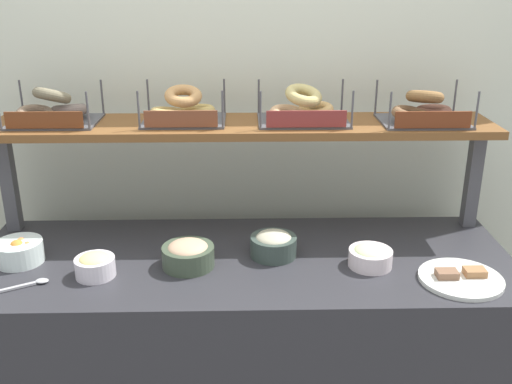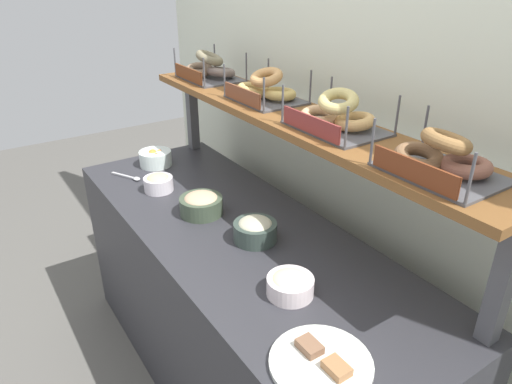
{
  "view_description": "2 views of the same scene",
  "coord_description": "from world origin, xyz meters",
  "px_view_note": "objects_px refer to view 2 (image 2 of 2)",
  "views": [
    {
      "loc": [
        -0.0,
        -1.89,
        1.83
      ],
      "look_at": [
        0.04,
        0.07,
        1.08
      ],
      "focal_mm": 41.33,
      "sensor_mm": 36.0,
      "label": 1
    },
    {
      "loc": [
        1.38,
        -0.83,
        1.81
      ],
      "look_at": [
        0.05,
        0.06,
        1.02
      ],
      "focal_mm": 32.78,
      "sensor_mm": 36.0,
      "label": 2
    }
  ],
  "objects_px": {
    "bowl_scallion_spread": "(290,284)",
    "serving_spoon_near_plate": "(130,177)",
    "bowl_hummus": "(201,204)",
    "bowl_tuna_salad": "(255,229)",
    "bowl_fruit_salad": "(155,158)",
    "bagel_basket_plain": "(336,117)",
    "bagel_basket_sesame": "(265,90)",
    "serving_plate_white": "(321,362)",
    "bowl_egg_salad": "(158,182)",
    "bagel_basket_poppy": "(209,69)",
    "bagel_basket_cinnamon_raisin": "(441,159)"
  },
  "relations": [
    {
      "from": "bowl_scallion_spread",
      "to": "bagel_basket_poppy",
      "type": "xyz_separation_m",
      "value": [
        -1.15,
        0.35,
        0.44
      ]
    },
    {
      "from": "bowl_egg_salad",
      "to": "bagel_basket_poppy",
      "type": "distance_m",
      "value": 0.63
    },
    {
      "from": "bowl_hummus",
      "to": "bowl_tuna_salad",
      "type": "relative_size",
      "value": 1.09
    },
    {
      "from": "bowl_egg_salad",
      "to": "bowl_tuna_salad",
      "type": "distance_m",
      "value": 0.62
    },
    {
      "from": "bowl_fruit_salad",
      "to": "bagel_basket_plain",
      "type": "height_order",
      "value": "bagel_basket_plain"
    },
    {
      "from": "bowl_hummus",
      "to": "bowl_egg_salad",
      "type": "height_order",
      "value": "bowl_hummus"
    },
    {
      "from": "bowl_fruit_salad",
      "to": "bowl_tuna_salad",
      "type": "height_order",
      "value": "bowl_tuna_salad"
    },
    {
      "from": "bowl_hummus",
      "to": "serving_plate_white",
      "type": "relative_size",
      "value": 0.66
    },
    {
      "from": "bowl_scallion_spread",
      "to": "serving_plate_white",
      "type": "xyz_separation_m",
      "value": [
        0.28,
        -0.11,
        -0.03
      ]
    },
    {
      "from": "bowl_hummus",
      "to": "bagel_basket_poppy",
      "type": "height_order",
      "value": "bagel_basket_poppy"
    },
    {
      "from": "bowl_tuna_salad",
      "to": "bagel_basket_sesame",
      "type": "bearing_deg",
      "value": 140.6
    },
    {
      "from": "bowl_egg_salad",
      "to": "serving_plate_white",
      "type": "bearing_deg",
      "value": -2.96
    },
    {
      "from": "serving_spoon_near_plate",
      "to": "bagel_basket_sesame",
      "type": "height_order",
      "value": "bagel_basket_sesame"
    },
    {
      "from": "bagel_basket_sesame",
      "to": "bowl_hummus",
      "type": "bearing_deg",
      "value": -85.11
    },
    {
      "from": "serving_spoon_near_plate",
      "to": "bagel_basket_sesame",
      "type": "bearing_deg",
      "value": 44.38
    },
    {
      "from": "serving_plate_white",
      "to": "serving_spoon_near_plate",
      "type": "distance_m",
      "value": 1.42
    },
    {
      "from": "bowl_scallion_spread",
      "to": "serving_spoon_near_plate",
      "type": "xyz_separation_m",
      "value": [
        -1.14,
        -0.11,
        -0.03
      ]
    },
    {
      "from": "serving_spoon_near_plate",
      "to": "bagel_basket_plain",
      "type": "relative_size",
      "value": 0.49
    },
    {
      "from": "bowl_egg_salad",
      "to": "serving_spoon_near_plate",
      "type": "height_order",
      "value": "bowl_egg_salad"
    },
    {
      "from": "bowl_scallion_spread",
      "to": "bagel_basket_cinnamon_raisin",
      "type": "distance_m",
      "value": 0.59
    },
    {
      "from": "bowl_hummus",
      "to": "bagel_basket_sesame",
      "type": "xyz_separation_m",
      "value": [
        -0.03,
        0.34,
        0.43
      ]
    },
    {
      "from": "bowl_egg_salad",
      "to": "bagel_basket_plain",
      "type": "bearing_deg",
      "value": 28.51
    },
    {
      "from": "bowl_fruit_salad",
      "to": "bagel_basket_poppy",
      "type": "height_order",
      "value": "bagel_basket_poppy"
    },
    {
      "from": "bowl_tuna_salad",
      "to": "bagel_basket_sesame",
      "type": "relative_size",
      "value": 0.54
    },
    {
      "from": "bowl_tuna_salad",
      "to": "bagel_basket_plain",
      "type": "bearing_deg",
      "value": 65.46
    },
    {
      "from": "bowl_scallion_spread",
      "to": "bowl_tuna_salad",
      "type": "relative_size",
      "value": 0.91
    },
    {
      "from": "serving_plate_white",
      "to": "bowl_scallion_spread",
      "type": "bearing_deg",
      "value": 158.35
    },
    {
      "from": "bowl_fruit_salad",
      "to": "bagel_basket_plain",
      "type": "xyz_separation_m",
      "value": [
        1.02,
        0.29,
        0.44
      ]
    },
    {
      "from": "bagel_basket_poppy",
      "to": "bagel_basket_sesame",
      "type": "distance_m",
      "value": 0.48
    },
    {
      "from": "bagel_basket_plain",
      "to": "bagel_basket_cinnamon_raisin",
      "type": "distance_m",
      "value": 0.45
    },
    {
      "from": "bowl_egg_salad",
      "to": "bowl_scallion_spread",
      "type": "bearing_deg",
      "value": 2.94
    },
    {
      "from": "bowl_hummus",
      "to": "bowl_fruit_salad",
      "type": "relative_size",
      "value": 1.1
    },
    {
      "from": "bowl_egg_salad",
      "to": "bagel_basket_cinnamon_raisin",
      "type": "bearing_deg",
      "value": 17.58
    },
    {
      "from": "bowl_egg_salad",
      "to": "bagel_basket_poppy",
      "type": "height_order",
      "value": "bagel_basket_poppy"
    },
    {
      "from": "serving_spoon_near_plate",
      "to": "bagel_basket_sesame",
      "type": "distance_m",
      "value": 0.82
    },
    {
      "from": "bowl_tuna_salad",
      "to": "bagel_basket_cinnamon_raisin",
      "type": "distance_m",
      "value": 0.75
    },
    {
      "from": "bagel_basket_sesame",
      "to": "bowl_scallion_spread",
      "type": "bearing_deg",
      "value": -28.36
    },
    {
      "from": "bowl_hummus",
      "to": "bagel_basket_sesame",
      "type": "distance_m",
      "value": 0.55
    },
    {
      "from": "serving_plate_white",
      "to": "bagel_basket_plain",
      "type": "height_order",
      "value": "bagel_basket_plain"
    },
    {
      "from": "bowl_fruit_salad",
      "to": "bowl_scallion_spread",
      "type": "bearing_deg",
      "value": -2.74
    },
    {
      "from": "bagel_basket_sesame",
      "to": "bagel_basket_plain",
      "type": "relative_size",
      "value": 0.91
    },
    {
      "from": "bowl_hummus",
      "to": "bagel_basket_plain",
      "type": "bearing_deg",
      "value": 38.46
    },
    {
      "from": "bagel_basket_sesame",
      "to": "serving_spoon_near_plate",
      "type": "bearing_deg",
      "value": -135.62
    },
    {
      "from": "bowl_fruit_salad",
      "to": "bowl_hummus",
      "type": "bearing_deg",
      "value": -4.33
    },
    {
      "from": "bowl_egg_salad",
      "to": "serving_plate_white",
      "type": "height_order",
      "value": "bowl_egg_salad"
    },
    {
      "from": "bowl_hummus",
      "to": "bowl_tuna_salad",
      "type": "xyz_separation_m",
      "value": [
        0.3,
        0.07,
        -0.0
      ]
    },
    {
      "from": "bowl_egg_salad",
      "to": "bagel_basket_sesame",
      "type": "bearing_deg",
      "value": 55.59
    },
    {
      "from": "bagel_basket_plain",
      "to": "bowl_fruit_salad",
      "type": "bearing_deg",
      "value": -164.2
    },
    {
      "from": "bowl_fruit_salad",
      "to": "bagel_basket_cinnamon_raisin",
      "type": "distance_m",
      "value": 1.55
    },
    {
      "from": "serving_spoon_near_plate",
      "to": "bagel_basket_cinnamon_raisin",
      "type": "distance_m",
      "value": 1.52
    }
  ]
}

